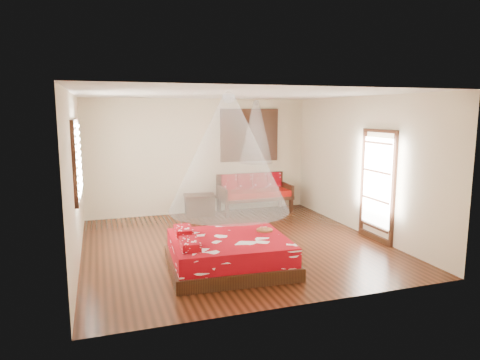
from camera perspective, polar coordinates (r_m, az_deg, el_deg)
name	(u,v)px	position (r m, az deg, el deg)	size (l,w,h in m)	color
room	(234,171)	(7.91, -0.82, 1.19)	(5.54, 5.54, 2.84)	black
bed	(228,253)	(6.95, -1.57, -9.71)	(2.01, 1.84, 0.63)	black
daybed	(254,191)	(10.69, 1.86, -1.50)	(1.79, 0.79, 0.95)	black
storage_chest	(200,205)	(10.42, -5.42, -3.31)	(0.79, 0.61, 0.50)	black
shutter_panel	(250,135)	(10.84, 1.28, 6.00)	(1.52, 0.06, 1.32)	black
window_left	(77,159)	(7.72, -20.87, 2.63)	(0.10, 1.74, 1.34)	black
glazed_door	(377,186)	(8.67, 17.83, -0.77)	(0.08, 1.02, 2.16)	black
wine_tray	(265,227)	(7.26, 3.30, -6.34)	(0.27, 0.27, 0.22)	brown
mosquito_net_main	(229,154)	(6.61, -1.50, 3.54)	(1.90, 1.90, 1.80)	white
mosquito_net_daybed	(256,132)	(10.40, 2.15, 6.41)	(0.80, 0.80, 1.50)	white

